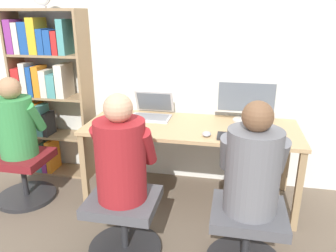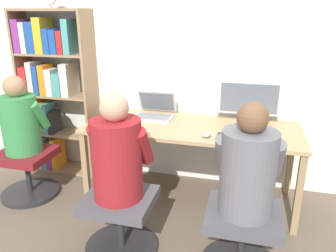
% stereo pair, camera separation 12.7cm
% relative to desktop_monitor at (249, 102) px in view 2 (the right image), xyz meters
% --- Properties ---
extents(ground_plane, '(14.00, 14.00, 0.00)m').
position_rel_desktop_monitor_xyz_m(ground_plane, '(-0.45, -0.58, -0.89)').
color(ground_plane, brown).
extents(wall_back, '(10.00, 0.05, 2.60)m').
position_rel_desktop_monitor_xyz_m(wall_back, '(-0.45, 0.20, 0.41)').
color(wall_back, silver).
rests_on(wall_back, ground_plane).
extents(desk, '(1.82, 0.71, 0.70)m').
position_rel_desktop_monitor_xyz_m(desk, '(-0.45, -0.22, -0.25)').
color(desk, tan).
rests_on(desk, ground_plane).
extents(desktop_monitor, '(0.54, 0.21, 0.37)m').
position_rel_desktop_monitor_xyz_m(desktop_monitor, '(0.00, 0.00, 0.00)').
color(desktop_monitor, beige).
rests_on(desktop_monitor, desk).
extents(laptop, '(0.37, 0.33, 0.23)m').
position_rel_desktop_monitor_xyz_m(laptop, '(-0.84, -0.06, -0.14)').
color(laptop, '#B7B7BC').
rests_on(laptop, desk).
extents(keyboard, '(0.45, 0.14, 0.03)m').
position_rel_desktop_monitor_xyz_m(keyboard, '(0.01, -0.45, -0.17)').
color(keyboard, '#232326').
rests_on(keyboard, desk).
extents(computer_mouse_by_keyboard, '(0.07, 0.10, 0.03)m').
position_rel_desktop_monitor_xyz_m(computer_mouse_by_keyboard, '(-0.30, -0.44, -0.17)').
color(computer_mouse_by_keyboard, '#99999E').
rests_on(computer_mouse_by_keyboard, desk).
extents(office_chair_left, '(0.52, 0.52, 0.44)m').
position_rel_desktop_monitor_xyz_m(office_chair_left, '(0.03, -1.00, -0.64)').
color(office_chair_left, '#262628').
rests_on(office_chair_left, ground_plane).
extents(office_chair_right, '(0.52, 0.52, 0.44)m').
position_rel_desktop_monitor_xyz_m(office_chair_right, '(-0.81, -1.03, -0.64)').
color(office_chair_right, '#262628').
rests_on(office_chair_right, ground_plane).
extents(person_at_monitor, '(0.41, 0.36, 0.71)m').
position_rel_desktop_monitor_xyz_m(person_at_monitor, '(0.03, -1.00, -0.14)').
color(person_at_monitor, slate).
rests_on(person_at_monitor, office_chair_left).
extents(person_at_laptop, '(0.41, 0.36, 0.72)m').
position_rel_desktop_monitor_xyz_m(person_at_laptop, '(-0.81, -1.02, -0.14)').
color(person_at_laptop, maroon).
rests_on(person_at_laptop, office_chair_right).
extents(bookshelf, '(0.76, 0.28, 1.66)m').
position_rel_desktop_monitor_xyz_m(bookshelf, '(-1.96, 0.01, -0.00)').
color(bookshelf, '#997A56').
rests_on(bookshelf, ground_plane).
extents(office_chair_side, '(0.52, 0.52, 0.44)m').
position_rel_desktop_monitor_xyz_m(office_chair_side, '(-1.92, -0.54, -0.64)').
color(office_chair_side, '#262628').
rests_on(office_chair_side, ground_plane).
extents(person_near_shelf, '(0.39, 0.34, 0.69)m').
position_rel_desktop_monitor_xyz_m(person_near_shelf, '(-1.92, -0.53, -0.15)').
color(person_near_shelf, '#388C47').
rests_on(person_near_shelf, office_chair_side).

